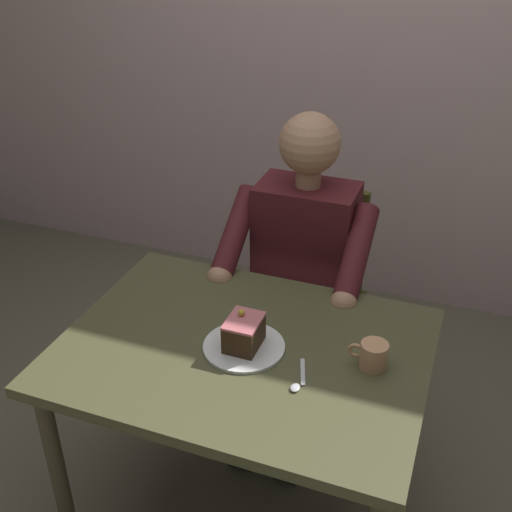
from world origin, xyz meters
TOP-DOWN VIEW (x-y plane):
  - ground_plane at (0.00, 0.00)m, footprint 14.00×14.00m
  - dining_table at (0.00, 0.00)m, footprint 1.07×0.79m
  - chair at (0.00, -0.72)m, footprint 0.42×0.42m
  - seated_person at (0.00, -0.55)m, footprint 0.53×0.58m
  - dessert_plate at (-0.01, 0.01)m, footprint 0.24×0.24m
  - cake_slice at (-0.01, 0.01)m, footprint 0.09×0.12m
  - coffee_cup at (-0.37, -0.04)m, footprint 0.11×0.08m
  - dessert_spoon at (-0.20, 0.09)m, footprint 0.04×0.14m

SIDE VIEW (x-z plane):
  - ground_plane at x=0.00m, z-range 0.00..0.00m
  - chair at x=0.00m, z-range 0.04..0.92m
  - dining_table at x=0.00m, z-range 0.28..0.99m
  - seated_person at x=0.00m, z-range 0.03..1.26m
  - dessert_spoon at x=-0.20m, z-range 0.72..0.73m
  - dessert_plate at x=-0.01m, z-range 0.72..0.73m
  - coffee_cup at x=-0.37m, z-range 0.72..0.80m
  - cake_slice at x=-0.01m, z-range 0.72..0.83m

